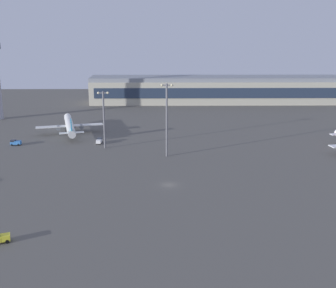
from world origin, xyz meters
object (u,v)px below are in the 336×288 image
(baggage_tractor, at_px, (0,238))
(cargo_loader, at_px, (99,141))
(airplane_far_stand, at_px, (70,125))
(apron_light_central, at_px, (104,116))
(maintenance_van, at_px, (16,142))
(apron_light_west, at_px, (167,116))

(baggage_tractor, bearing_deg, cargo_loader, -25.63)
(cargo_loader, bearing_deg, baggage_tractor, -93.16)
(cargo_loader, height_order, baggage_tractor, same)
(airplane_far_stand, distance_m, baggage_tractor, 104.00)
(cargo_loader, height_order, apron_light_central, apron_light_central)
(cargo_loader, relative_size, baggage_tractor, 0.94)
(airplane_far_stand, bearing_deg, baggage_tractor, -101.55)
(maintenance_van, height_order, apron_light_west, apron_light_west)
(baggage_tractor, distance_m, apron_light_central, 81.05)
(baggage_tractor, bearing_deg, maintenance_van, -3.03)
(cargo_loader, xyz_separation_m, baggage_tractor, (-10.49, -85.85, 0.00))
(apron_light_west, bearing_deg, apron_light_central, 155.13)
(airplane_far_stand, height_order, maintenance_van, airplane_far_stand)
(baggage_tractor, height_order, apron_light_central, apron_light_central)
(cargo_loader, distance_m, maintenance_van, 33.96)
(cargo_loader, relative_size, maintenance_van, 1.01)
(cargo_loader, distance_m, baggage_tractor, 86.49)
(baggage_tractor, distance_m, apron_light_west, 78.99)
(airplane_far_stand, distance_m, cargo_loader, 24.06)
(baggage_tractor, relative_size, apron_light_central, 0.20)
(baggage_tractor, bearing_deg, airplane_far_stand, -15.74)
(airplane_far_stand, xyz_separation_m, apron_light_central, (19.03, -24.87, 9.49))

